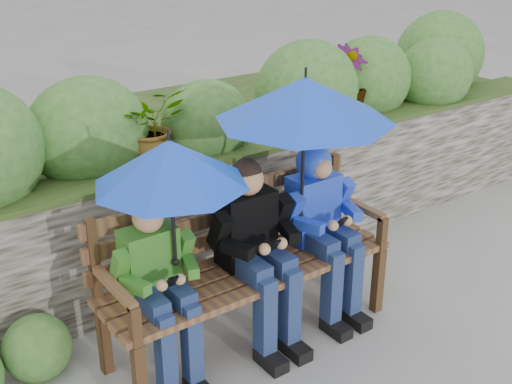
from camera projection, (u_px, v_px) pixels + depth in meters
ground at (264, 318)px, 4.60m from camera, size 60.00×60.00×0.00m
garden_backdrop at (154, 168)px, 5.50m from camera, size 8.00×2.86×1.80m
park_bench at (243, 255)px, 4.21m from camera, size 2.01×0.59×1.06m
boy_left at (159, 282)px, 3.75m from camera, size 0.49×0.57×1.19m
boy_middle at (256, 245)px, 4.10m from camera, size 0.55×0.64×1.27m
boy_right at (322, 216)px, 4.41m from camera, size 0.53×0.64×1.25m
umbrella_left at (170, 163)px, 3.51m from camera, size 0.89×0.89×0.84m
umbrella_right at (305, 99)px, 3.97m from camera, size 1.15×1.15×1.02m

